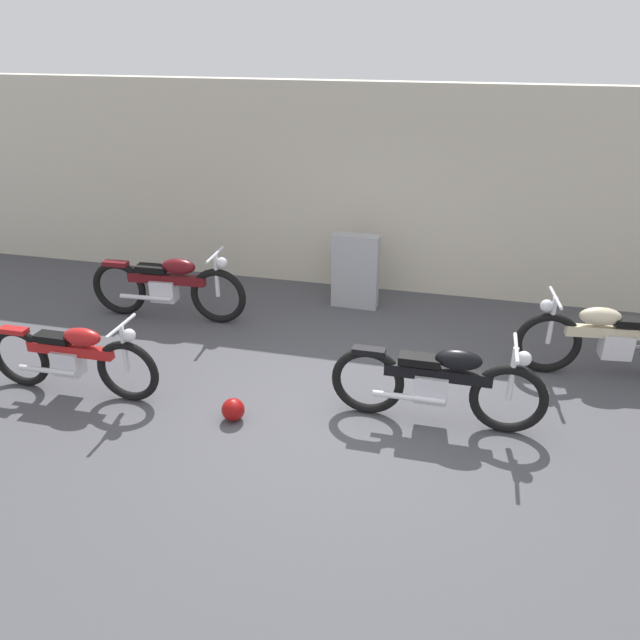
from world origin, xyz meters
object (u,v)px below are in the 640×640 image
Objects in this scene: motorcycle_red at (73,358)px; motorcycle_cream at (611,340)px; stone_marker at (355,271)px; motorcycle_black at (439,383)px; helmet at (233,410)px; motorcycle_maroon at (169,286)px.

motorcycle_cream reaches higher than motorcycle_red.
stone_marker is 3.47m from motorcycle_cream.
motorcycle_red is 0.94× the size of motorcycle_black.
helmet is 0.11× the size of motorcycle_cream.
motorcycle_cream is (3.90, 1.90, 0.35)m from helmet.
motorcycle_cream is at bearing 26.02° from helmet.
motorcycle_cream is (5.77, 1.82, 0.03)m from motorcycle_red.
motorcycle_black is (3.92, 0.39, 0.03)m from motorcycle_red.
motorcycle_cream is at bearing -5.29° from motorcycle_maroon.
helmet is 2.13m from motorcycle_black.
stone_marker reaches higher than helmet.
stone_marker is 4.47× the size of helmet.
motorcycle_maroon is (-2.42, -1.03, -0.06)m from stone_marker.
motorcycle_maroon is (-5.65, 0.23, 0.02)m from motorcycle_cream.
motorcycle_maroon reaches higher than motorcycle_red.
stone_marker reaches higher than motorcycle_maroon.
motorcycle_red is at bearing -129.50° from stone_marker.
motorcycle_maroon is at bearing -156.91° from stone_marker.
motorcycle_red is 6.05m from motorcycle_cream.
motorcycle_maroon is (-3.80, 1.67, 0.01)m from motorcycle_black.
stone_marker reaches higher than motorcycle_cream.
motorcycle_cream is 0.97× the size of motorcycle_maroon.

